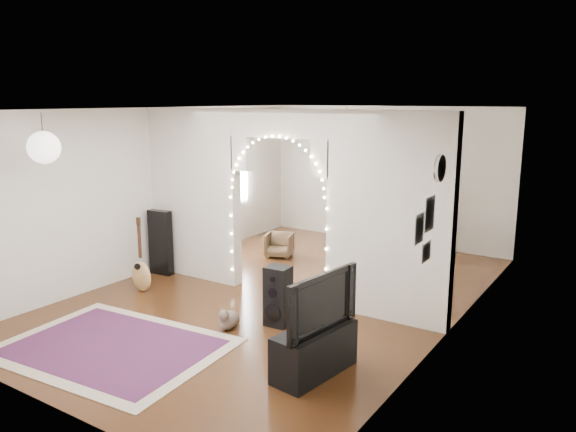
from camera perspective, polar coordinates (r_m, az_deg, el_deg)
The scene contains 25 objects.
floor at distance 8.39m, azimuth -0.70°, elevation -7.94°, with size 7.50×7.50×0.00m, color black.
ceiling at distance 7.89m, azimuth -0.75°, elevation 10.83°, with size 5.00×7.50×0.02m, color white.
wall_back at distance 11.31m, azimuth 9.91°, elevation 4.10°, with size 5.00×0.02×2.70m, color silver.
wall_front at distance 5.42m, azimuth -23.41°, elevation -5.11°, with size 5.00×0.02×2.70m, color silver.
wall_left at distance 9.63m, azimuth -13.22°, elevation 2.63°, with size 0.02×7.50×2.70m, color silver.
wall_right at distance 6.99m, azimuth 16.59°, elevation -0.95°, with size 0.02×7.50×2.70m, color silver.
divider_wall at distance 8.02m, azimuth -0.73°, elevation 1.69°, with size 5.00×0.20×2.70m.
fairy_lights at distance 7.89m, azimuth -1.25°, elevation 2.44°, with size 1.64×0.04×1.60m, color #FFEABF, non-canonical shape.
window at distance 10.90m, azimuth -6.31°, elevation 4.71°, with size 0.04×1.20×1.40m, color white.
wall_clock at distance 6.30m, azimuth 15.24°, elevation 4.70°, with size 0.31×0.31×0.03m, color white.
picture_frames at distance 6.03m, azimuth 13.76°, elevation -1.32°, with size 0.02×0.50×0.70m, color white, non-canonical shape.
paper_lantern at distance 7.56m, azimuth -23.55°, elevation 6.40°, with size 0.40×0.40×0.40m, color white.
ceiling_fan at distance 9.63m, azimuth 5.96°, elevation 9.17°, with size 1.10×1.10×0.30m, color gold, non-canonical shape.
area_rug at distance 7.00m, azimuth -17.40°, elevation -12.59°, with size 2.53×1.89×0.02m, color maroon.
guitar_case at distance 9.41m, azimuth -12.81°, elevation -2.64°, with size 0.41×0.14×1.07m, color black.
acoustic_guitar at distance 8.66m, azimuth -14.73°, elevation -4.79°, with size 0.41×0.25×0.96m.
tabby_cat at distance 7.17m, azimuth -6.08°, elevation -10.40°, with size 0.27×0.49×0.32m.
floor_speaker at distance 7.17m, azimuth -1.03°, elevation -8.16°, with size 0.32×0.29×0.78m.
media_console at distance 6.04m, azimuth 2.70°, elevation -13.57°, with size 0.40×1.00×0.50m, color black.
tv at distance 5.82m, azimuth 2.75°, elevation -8.58°, with size 1.07×0.14×0.62m, color black.
bookcase at distance 11.08m, azimuth 10.65°, elevation 0.37°, with size 1.31×0.33×1.35m, color beige.
dining_table at distance 10.39m, azimuth 9.19°, elevation -0.30°, with size 1.26×0.89×0.76m.
flower_vase at distance 10.36m, azimuth 9.22°, elevation 0.62°, with size 0.18×0.18×0.19m, color white.
dining_chair_left at distance 10.25m, azimuth -0.89°, elevation -2.96°, with size 0.47×0.48×0.44m, color brown.
dining_chair_right at distance 9.35m, azimuth 8.91°, elevation -4.21°, with size 0.59×0.61×0.55m, color brown.
Camera 1 is at (4.38, -6.56, 2.84)m, focal length 35.00 mm.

